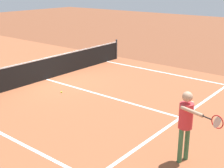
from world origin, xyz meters
name	(u,v)px	position (x,y,z in m)	size (l,w,h in m)	color
ground_plane	(47,79)	(0.00, 0.00, 0.00)	(60.00, 60.00, 0.00)	brown
court_surface_inbounds	(47,79)	(0.00, 0.00, 0.00)	(10.62, 24.40, 0.00)	#9E5433
line_sideline_right	(216,83)	(4.11, -5.95, 0.00)	(0.10, 11.89, 0.01)	white
line_service_near	(181,118)	(0.00, -6.40, 0.00)	(8.22, 0.10, 0.01)	white
line_center_service	(103,95)	(0.00, -3.20, 0.00)	(0.10, 6.40, 0.01)	white
net	(46,68)	(0.00, 0.00, 0.49)	(9.91, 0.09, 1.07)	#33383D
player_near	(187,119)	(-2.21, -7.58, 1.08)	(0.74, 1.15, 1.73)	#3F7247
tennis_ball_near_net	(61,92)	(-0.78, -1.80, 0.03)	(0.07, 0.07, 0.07)	#CCE033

